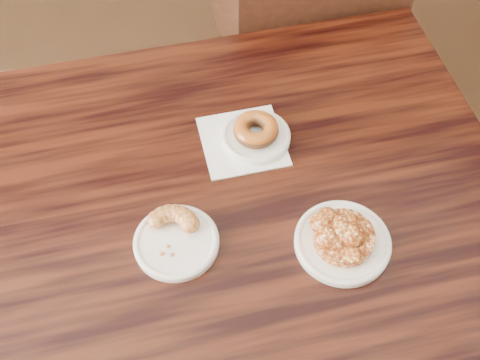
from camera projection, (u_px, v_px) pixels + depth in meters
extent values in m
cube|color=black|center=(259.00, 297.00, 1.44)|extent=(1.02, 1.02, 0.75)
cube|color=white|center=(243.00, 141.00, 1.23)|extent=(0.17, 0.17, 0.00)
cylinder|color=white|center=(256.00, 137.00, 1.22)|extent=(0.14, 0.14, 0.01)
cylinder|color=white|center=(176.00, 242.00, 1.09)|extent=(0.16, 0.16, 0.01)
cylinder|color=white|center=(342.00, 242.00, 1.09)|extent=(0.18, 0.18, 0.01)
torus|color=brown|center=(256.00, 130.00, 1.21)|extent=(0.09, 0.09, 0.03)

